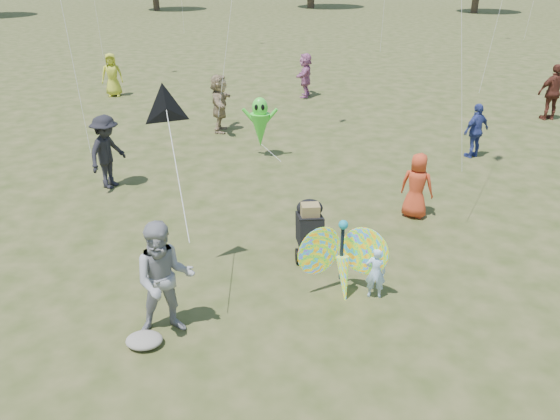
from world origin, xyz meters
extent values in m
plane|color=#51592B|center=(0.00, 0.00, 0.00)|extent=(160.00, 160.00, 0.00)
imported|color=#B4D6FF|center=(1.43, 0.38, 0.48)|extent=(0.37, 0.26, 0.95)
imported|color=gray|center=(-1.88, -0.64, 0.94)|extent=(1.07, 0.92, 1.88)
ellipsoid|color=gray|center=(-2.19, -0.99, 0.09)|extent=(0.56, 0.45, 0.18)
imported|color=#C53E1F|center=(2.76, 3.59, 0.74)|extent=(0.85, 0.74, 1.47)
imported|color=black|center=(-4.53, 5.14, 0.92)|extent=(1.06, 1.36, 1.85)
imported|color=#323F8B|center=(5.26, 7.58, 0.78)|extent=(0.98, 0.81, 1.56)
imported|color=#9D8461|center=(-2.34, 9.94, 0.94)|extent=(0.56, 1.74, 1.88)
imported|color=gold|center=(-7.33, 14.79, 0.86)|extent=(0.93, 0.70, 1.73)
imported|color=#53251B|center=(9.11, 11.59, 0.97)|extent=(1.20, 0.68, 1.93)
imported|color=#B46797|center=(0.55, 14.86, 0.87)|extent=(0.80, 1.69, 1.75)
cube|color=black|center=(0.36, 1.82, 0.55)|extent=(0.55, 0.91, 0.71)
cube|color=black|center=(0.36, 1.82, 0.22)|extent=(0.49, 0.73, 0.10)
ellipsoid|color=black|center=(0.36, 2.07, 0.88)|extent=(0.51, 0.45, 0.33)
cylinder|color=black|center=(0.12, 1.47, 0.15)|extent=(0.08, 0.30, 0.30)
cylinder|color=black|center=(0.60, 1.47, 0.15)|extent=(0.08, 0.30, 0.30)
cylinder|color=black|center=(0.36, 2.27, 0.11)|extent=(0.07, 0.22, 0.22)
cylinder|color=black|center=(0.36, 1.34, 0.98)|extent=(0.44, 0.08, 0.03)
cube|color=#9B804A|center=(0.36, 1.77, 0.96)|extent=(0.37, 0.32, 0.26)
ellipsoid|color=#ED4C25|center=(0.48, 0.49, 0.82)|extent=(0.98, 0.71, 1.24)
ellipsoid|color=#ED4C25|center=(1.24, 0.49, 0.82)|extent=(0.98, 0.71, 1.24)
cylinder|color=black|center=(0.86, 0.51, 0.77)|extent=(0.06, 0.06, 1.00)
cone|color=#ED4C25|center=(0.91, 0.34, 0.30)|extent=(0.36, 0.49, 0.93)
sphere|color=teal|center=(0.86, 0.49, 1.32)|extent=(0.16, 0.16, 0.16)
cone|color=black|center=(-2.03, 1.09, 3.08)|extent=(0.89, 0.62, 0.81)
cylinder|color=silver|center=(-1.76, 0.28, 2.30)|extent=(0.56, 1.64, 1.58)
cone|color=#46E636|center=(-0.89, 7.46, 0.80)|extent=(0.56, 0.56, 0.95)
ellipsoid|color=#46E636|center=(-0.89, 7.46, 1.45)|extent=(0.44, 0.39, 0.57)
ellipsoid|color=black|center=(-0.98, 7.28, 1.50)|extent=(0.10, 0.05, 0.17)
ellipsoid|color=black|center=(-0.80, 7.28, 1.50)|extent=(0.10, 0.05, 0.17)
cylinder|color=#46E636|center=(-1.19, 7.46, 1.20)|extent=(0.43, 0.10, 0.49)
cylinder|color=#46E636|center=(-0.59, 7.46, 1.20)|extent=(0.43, 0.10, 0.49)
cylinder|color=silver|center=(-0.59, 7.26, 0.20)|extent=(0.61, 0.41, 0.41)
camera|label=1|loc=(-0.01, -7.51, 5.35)|focal=35.00mm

